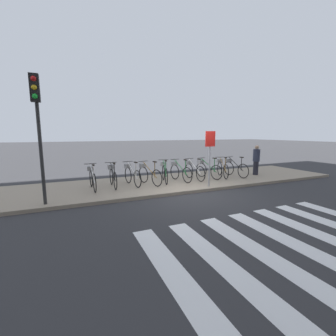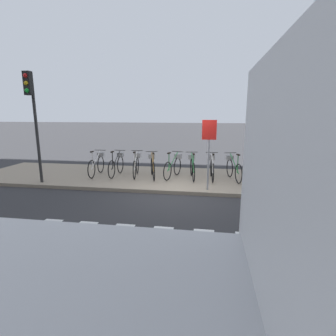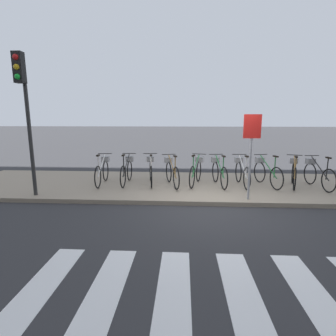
{
  "view_description": "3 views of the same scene",
  "coord_description": "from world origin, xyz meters",
  "px_view_note": "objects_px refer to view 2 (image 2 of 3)",
  "views": [
    {
      "loc": [
        -4.12,
        -7.18,
        2.25
      ],
      "look_at": [
        -0.65,
        0.79,
        0.91
      ],
      "focal_mm": 24.0,
      "sensor_mm": 36.0,
      "label": 1
    },
    {
      "loc": [
        0.96,
        -7.88,
        2.55
      ],
      "look_at": [
        -0.45,
        0.99,
        0.65
      ],
      "focal_mm": 28.0,
      "sensor_mm": 36.0,
      "label": 2
    },
    {
      "loc": [
        -0.79,
        -6.5,
        2.26
      ],
      "look_at": [
        -1.21,
        0.72,
        0.86
      ],
      "focal_mm": 28.0,
      "sensor_mm": 36.0,
      "label": 3
    }
  ],
  "objects_px": {
    "parked_bicycle_8": "(257,169)",
    "parked_bicycle_3": "(153,166)",
    "parked_bicycle_0": "(97,164)",
    "parked_bicycle_5": "(192,167)",
    "sign_post": "(209,143)",
    "traffic_light": "(32,105)",
    "parked_bicycle_4": "(174,166)",
    "parked_bicycle_7": "(233,168)",
    "parked_bicycle_6": "(212,167)",
    "parked_bicycle_2": "(136,165)",
    "parked_bicycle_1": "(117,164)",
    "parked_bicycle_9": "(277,170)",
    "pedestrian": "(319,162)"
  },
  "relations": [
    {
      "from": "parked_bicycle_8",
      "to": "parked_bicycle_3",
      "type": "bearing_deg",
      "value": -178.66
    },
    {
      "from": "parked_bicycle_0",
      "to": "parked_bicycle_5",
      "type": "bearing_deg",
      "value": 0.77
    },
    {
      "from": "parked_bicycle_0",
      "to": "parked_bicycle_8",
      "type": "xyz_separation_m",
      "value": [
        6.11,
        0.05,
        0.0
      ]
    },
    {
      "from": "parked_bicycle_0",
      "to": "parked_bicycle_8",
      "type": "relative_size",
      "value": 1.05
    },
    {
      "from": "sign_post",
      "to": "traffic_light",
      "type": "bearing_deg",
      "value": -179.53
    },
    {
      "from": "parked_bicycle_4",
      "to": "parked_bicycle_7",
      "type": "relative_size",
      "value": 1.0
    },
    {
      "from": "parked_bicycle_6",
      "to": "parked_bicycle_2",
      "type": "bearing_deg",
      "value": 179.17
    },
    {
      "from": "parked_bicycle_4",
      "to": "parked_bicycle_6",
      "type": "height_order",
      "value": "same"
    },
    {
      "from": "parked_bicycle_4",
      "to": "parked_bicycle_1",
      "type": "bearing_deg",
      "value": -179.64
    },
    {
      "from": "parked_bicycle_4",
      "to": "parked_bicycle_9",
      "type": "relative_size",
      "value": 0.97
    },
    {
      "from": "parked_bicycle_2",
      "to": "sign_post",
      "type": "distance_m",
      "value": 3.36
    },
    {
      "from": "parked_bicycle_7",
      "to": "traffic_light",
      "type": "distance_m",
      "value": 7.3
    },
    {
      "from": "parked_bicycle_6",
      "to": "sign_post",
      "type": "distance_m",
      "value": 1.84
    },
    {
      "from": "parked_bicycle_1",
      "to": "parked_bicycle_2",
      "type": "relative_size",
      "value": 1.01
    },
    {
      "from": "traffic_light",
      "to": "parked_bicycle_4",
      "type": "bearing_deg",
      "value": 19.2
    },
    {
      "from": "parked_bicycle_0",
      "to": "parked_bicycle_4",
      "type": "height_order",
      "value": "same"
    },
    {
      "from": "parked_bicycle_9",
      "to": "pedestrian",
      "type": "height_order",
      "value": "pedestrian"
    },
    {
      "from": "parked_bicycle_0",
      "to": "parked_bicycle_2",
      "type": "xyz_separation_m",
      "value": [
        1.57,
        0.11,
        0.0
      ]
    },
    {
      "from": "parked_bicycle_1",
      "to": "sign_post",
      "type": "xyz_separation_m",
      "value": [
        3.57,
        -1.52,
        1.07
      ]
    },
    {
      "from": "parked_bicycle_0",
      "to": "parked_bicycle_2",
      "type": "distance_m",
      "value": 1.57
    },
    {
      "from": "parked_bicycle_4",
      "to": "traffic_light",
      "type": "height_order",
      "value": "traffic_light"
    },
    {
      "from": "parked_bicycle_5",
      "to": "parked_bicycle_8",
      "type": "relative_size",
      "value": 1.04
    },
    {
      "from": "parked_bicycle_0",
      "to": "parked_bicycle_9",
      "type": "height_order",
      "value": "same"
    },
    {
      "from": "parked_bicycle_1",
      "to": "parked_bicycle_9",
      "type": "distance_m",
      "value": 5.98
    },
    {
      "from": "parked_bicycle_4",
      "to": "sign_post",
      "type": "distance_m",
      "value": 2.28
    },
    {
      "from": "parked_bicycle_6",
      "to": "sign_post",
      "type": "relative_size",
      "value": 0.75
    },
    {
      "from": "parked_bicycle_7",
      "to": "parked_bicycle_9",
      "type": "height_order",
      "value": "same"
    },
    {
      "from": "parked_bicycle_1",
      "to": "pedestrian",
      "type": "distance_m",
      "value": 7.29
    },
    {
      "from": "parked_bicycle_2",
      "to": "parked_bicycle_3",
      "type": "height_order",
      "value": "same"
    },
    {
      "from": "parked_bicycle_0",
      "to": "parked_bicycle_2",
      "type": "relative_size",
      "value": 1.01
    },
    {
      "from": "parked_bicycle_2",
      "to": "parked_bicycle_5",
      "type": "xyz_separation_m",
      "value": [
        2.2,
        -0.06,
        0.0
      ]
    },
    {
      "from": "parked_bicycle_4",
      "to": "traffic_light",
      "type": "distance_m",
      "value": 5.31
    },
    {
      "from": "parked_bicycle_3",
      "to": "parked_bicycle_9",
      "type": "bearing_deg",
      "value": -0.36
    },
    {
      "from": "parked_bicycle_0",
      "to": "parked_bicycle_6",
      "type": "xyz_separation_m",
      "value": [
        4.49,
        0.07,
        0.0
      ]
    },
    {
      "from": "parked_bicycle_6",
      "to": "parked_bicycle_9",
      "type": "xyz_separation_m",
      "value": [
        2.27,
        -0.14,
        0.0
      ]
    },
    {
      "from": "parked_bicycle_8",
      "to": "pedestrian",
      "type": "height_order",
      "value": "pedestrian"
    },
    {
      "from": "parked_bicycle_1",
      "to": "parked_bicycle_8",
      "type": "relative_size",
      "value": 1.05
    },
    {
      "from": "traffic_light",
      "to": "sign_post",
      "type": "relative_size",
      "value": 1.69
    },
    {
      "from": "parked_bicycle_2",
      "to": "parked_bicycle_6",
      "type": "bearing_deg",
      "value": -0.83
    },
    {
      "from": "parked_bicycle_5",
      "to": "parked_bicycle_9",
      "type": "xyz_separation_m",
      "value": [
        3.0,
        -0.12,
        0.0
      ]
    },
    {
      "from": "traffic_light",
      "to": "parked_bicycle_9",
      "type": "bearing_deg",
      "value": 9.66
    },
    {
      "from": "parked_bicycle_2",
      "to": "parked_bicycle_8",
      "type": "xyz_separation_m",
      "value": [
        4.54,
        -0.06,
        0.0
      ]
    },
    {
      "from": "parked_bicycle_6",
      "to": "pedestrian",
      "type": "xyz_separation_m",
      "value": [
        3.57,
        -0.24,
        0.35
      ]
    },
    {
      "from": "pedestrian",
      "to": "parked_bicycle_6",
      "type": "bearing_deg",
      "value": 176.09
    },
    {
      "from": "parked_bicycle_2",
      "to": "parked_bicycle_0",
      "type": "bearing_deg",
      "value": -176.06
    },
    {
      "from": "parked_bicycle_0",
      "to": "parked_bicycle_7",
      "type": "bearing_deg",
      "value": 1.08
    },
    {
      "from": "parked_bicycle_7",
      "to": "traffic_light",
      "type": "bearing_deg",
      "value": -166.86
    },
    {
      "from": "parked_bicycle_3",
      "to": "sign_post",
      "type": "bearing_deg",
      "value": -33.48
    },
    {
      "from": "parked_bicycle_1",
      "to": "parked_bicycle_5",
      "type": "height_order",
      "value": "same"
    },
    {
      "from": "parked_bicycle_6",
      "to": "parked_bicycle_8",
      "type": "height_order",
      "value": "same"
    }
  ]
}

